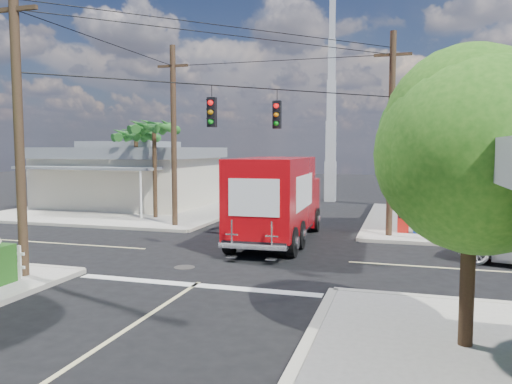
% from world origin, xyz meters
% --- Properties ---
extents(ground, '(120.00, 120.00, 0.00)m').
position_xyz_m(ground, '(0.00, 0.00, 0.00)').
color(ground, black).
rests_on(ground, ground).
extents(sidewalk_ne, '(14.12, 14.12, 0.14)m').
position_xyz_m(sidewalk_ne, '(10.88, 10.88, 0.07)').
color(sidewalk_ne, '#A19C91').
rests_on(sidewalk_ne, ground).
extents(sidewalk_nw, '(14.12, 14.12, 0.14)m').
position_xyz_m(sidewalk_nw, '(-10.88, 10.88, 0.07)').
color(sidewalk_nw, '#A19C91').
rests_on(sidewalk_nw, ground).
extents(road_markings, '(32.00, 32.00, 0.01)m').
position_xyz_m(road_markings, '(0.00, -1.47, 0.01)').
color(road_markings, beige).
rests_on(road_markings, ground).
extents(building_nw, '(10.80, 10.20, 4.30)m').
position_xyz_m(building_nw, '(-12.00, 12.46, 2.22)').
color(building_nw, beige).
rests_on(building_nw, sidewalk_nw).
extents(radio_tower, '(0.80, 0.80, 17.00)m').
position_xyz_m(radio_tower, '(0.50, 20.00, 5.64)').
color(radio_tower, silver).
rests_on(radio_tower, ground).
extents(tree_ne_front, '(4.21, 4.14, 6.66)m').
position_xyz_m(tree_ne_front, '(7.21, 6.76, 4.77)').
color(tree_ne_front, '#422D1C').
rests_on(tree_ne_front, sidewalk_ne).
extents(tree_ne_back, '(3.77, 3.66, 5.82)m').
position_xyz_m(tree_ne_back, '(9.81, 8.96, 4.19)').
color(tree_ne_back, '#422D1C').
rests_on(tree_ne_back, sidewalk_ne).
extents(tree_se, '(3.67, 3.54, 5.62)m').
position_xyz_m(tree_se, '(7.01, -7.24, 4.04)').
color(tree_se, '#422D1C').
rests_on(tree_se, sidewalk_se).
extents(palm_nw_front, '(3.01, 3.08, 5.59)m').
position_xyz_m(palm_nw_front, '(-7.50, 7.50, 5.04)').
color(palm_nw_front, '#422D1C').
rests_on(palm_nw_front, sidewalk_nw).
extents(palm_nw_back, '(3.01, 3.08, 5.19)m').
position_xyz_m(palm_nw_back, '(-9.50, 9.00, 4.67)').
color(palm_nw_back, '#422D1C').
rests_on(palm_nw_back, sidewalk_nw).
extents(utility_poles, '(12.00, 10.68, 9.00)m').
position_xyz_m(utility_poles, '(-1.58, 1.60, 4.67)').
color(utility_poles, '#473321').
rests_on(utility_poles, ground).
extents(vending_boxes, '(1.90, 0.50, 1.10)m').
position_xyz_m(vending_boxes, '(6.50, 6.20, 0.69)').
color(vending_boxes, red).
rests_on(vending_boxes, sidewalk_ne).
extents(delivery_truck, '(2.88, 8.39, 3.59)m').
position_xyz_m(delivery_truck, '(0.66, 2.90, 1.82)').
color(delivery_truck, black).
rests_on(delivery_truck, ground).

